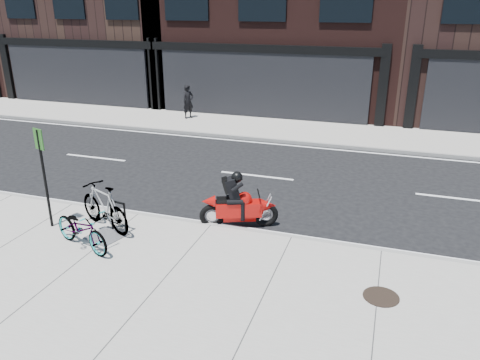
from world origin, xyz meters
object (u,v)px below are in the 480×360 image
(pedestrian, at_px, (188,102))
(sign_post, at_px, (43,170))
(manhole_cover, at_px, (381,297))
(bicycle_rear, at_px, (104,206))
(utility_grate, at_px, (106,236))
(motorcycle, at_px, (242,205))
(bicycle_front, at_px, (82,229))
(bike_rack, at_px, (118,214))

(pedestrian, bearing_deg, sign_post, -141.65)
(pedestrian, distance_m, manhole_cover, 15.09)
(bicycle_rear, relative_size, utility_grate, 2.48)
(pedestrian, distance_m, utility_grate, 11.89)
(motorcycle, distance_m, utility_grate, 3.28)
(bicycle_front, distance_m, bicycle_rear, 1.00)
(bicycle_front, bearing_deg, bike_rack, 0.80)
(manhole_cover, bearing_deg, bike_rack, 172.24)
(bicycle_rear, bearing_deg, manhole_cover, 106.02)
(manhole_cover, distance_m, sign_post, 7.85)
(motorcycle, height_order, pedestrian, pedestrian)
(motorcycle, bearing_deg, manhole_cover, -54.45)
(manhole_cover, xyz_separation_m, utility_grate, (-6.15, 0.48, 0.00))
(pedestrian, height_order, manhole_cover, pedestrian)
(bike_rack, height_order, bicycle_front, bicycle_front)
(bicycle_front, xyz_separation_m, utility_grate, (0.18, 0.60, -0.45))
(bike_rack, bearing_deg, manhole_cover, -7.76)
(motorcycle, xyz_separation_m, utility_grate, (-2.75, -1.73, -0.45))
(pedestrian, bearing_deg, motorcycle, -118.37)
(bike_rack, xyz_separation_m, bicycle_rear, (-0.40, 0.05, 0.11))
(sign_post, bearing_deg, utility_grate, 15.79)
(bicycle_rear, distance_m, sign_post, 1.61)
(bicycle_rear, height_order, pedestrian, pedestrian)
(bicycle_rear, distance_m, pedestrian, 11.43)
(utility_grate, bearing_deg, sign_post, 177.84)
(bike_rack, distance_m, motorcycle, 2.95)
(motorcycle, distance_m, pedestrian, 11.34)
(bicycle_front, bearing_deg, motorcycle, -31.37)
(pedestrian, bearing_deg, bicycle_rear, -134.93)
(bike_rack, relative_size, motorcycle, 0.41)
(motorcycle, xyz_separation_m, sign_post, (-4.30, -1.67, 0.99))
(pedestrian, bearing_deg, bike_rack, -133.10)
(motorcycle, bearing_deg, bicycle_rear, -177.25)
(motorcycle, xyz_separation_m, pedestrian, (-5.79, 9.74, 0.31))
(utility_grate, bearing_deg, bicycle_front, -106.30)
(motorcycle, relative_size, sign_post, 0.77)
(bicycle_rear, xyz_separation_m, manhole_cover, (6.39, -0.87, -0.55))
(bicycle_front, distance_m, sign_post, 1.81)
(bicycle_rear, relative_size, motorcycle, 1.00)
(bike_rack, height_order, utility_grate, bike_rack)
(motorcycle, bearing_deg, utility_grate, -169.23)
(bicycle_front, height_order, bicycle_rear, bicycle_rear)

